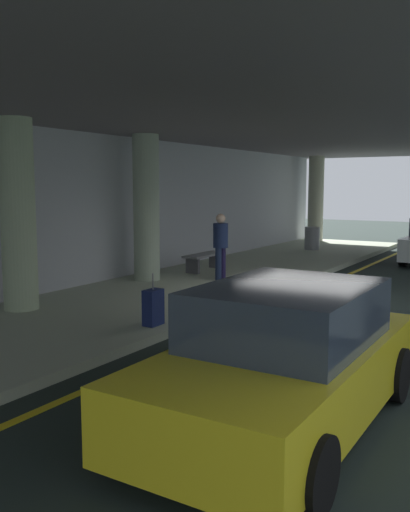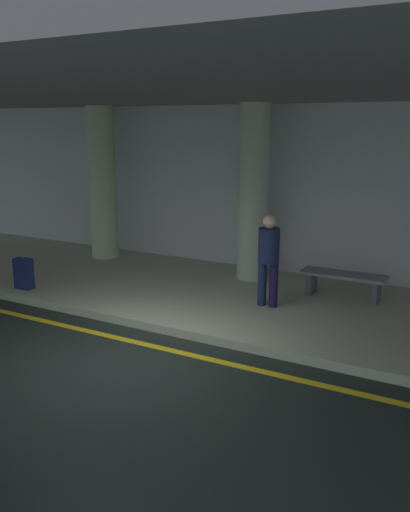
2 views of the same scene
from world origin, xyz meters
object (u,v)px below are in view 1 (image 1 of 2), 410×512
at_px(support_column_far_left, 18,215).
at_px(car_yellow_taxi, 285,360).
at_px(trash_bin_steel, 312,238).
at_px(support_column_center, 316,199).
at_px(traveler_with_luggage, 221,242).
at_px(suitcase_upright_primary, 153,307).
at_px(bench_metal, 205,258).
at_px(support_column_left_mid, 146,208).

relative_size(support_column_far_left, car_yellow_taxi, 0.89).
height_order(car_yellow_taxi, trash_bin_steel, car_yellow_taxi).
relative_size(support_column_center, trash_bin_steel, 4.29).
distance_m(traveler_with_luggage, trash_bin_steel, 7.74).
distance_m(car_yellow_taxi, suitcase_upright_primary, 4.10).
height_order(car_yellow_taxi, suitcase_upright_primary, car_yellow_taxi).
xyz_separation_m(bench_metal, trash_bin_steel, (6.63, -0.68, 0.07)).
bearing_deg(traveler_with_luggage, support_column_center, -136.82).
distance_m(support_column_left_mid, trash_bin_steel, 8.91).
bearing_deg(support_column_left_mid, suitcase_upright_primary, -141.30).
relative_size(support_column_left_mid, support_column_center, 1.00).
bearing_deg(traveler_with_luggage, support_column_left_mid, -22.02).
distance_m(suitcase_upright_primary, trash_bin_steel, 12.54).
height_order(suitcase_upright_primary, bench_metal, suitcase_upright_primary).
bearing_deg(support_column_center, trash_bin_steel, -161.29).
distance_m(traveler_with_luggage, suitcase_upright_primary, 4.94).
distance_m(support_column_left_mid, traveler_with_luggage, 2.06).
xyz_separation_m(support_column_far_left, support_column_center, (16.00, 0.00, 0.00)).
xyz_separation_m(support_column_far_left, support_column_left_mid, (4.00, 0.00, 0.00)).
relative_size(support_column_far_left, support_column_center, 1.00).
relative_size(support_column_far_left, trash_bin_steel, 4.29).
distance_m(support_column_far_left, suitcase_upright_primary, 3.33).
height_order(support_column_left_mid, car_yellow_taxi, support_column_left_mid).
xyz_separation_m(support_column_far_left, traveler_with_luggage, (5.02, -1.57, -0.86)).
xyz_separation_m(support_column_left_mid, bench_metal, (2.09, -0.43, -1.47)).
relative_size(support_column_left_mid, car_yellow_taxi, 0.89).
height_order(car_yellow_taxi, traveler_with_luggage, traveler_with_luggage).
relative_size(support_column_center, bench_metal, 2.28).
height_order(support_column_center, traveler_with_luggage, support_column_center).
xyz_separation_m(support_column_center, trash_bin_steel, (-3.28, -1.11, -1.40)).
bearing_deg(traveler_with_luggage, car_yellow_taxi, 69.58).
distance_m(support_column_far_left, bench_metal, 6.28).
bearing_deg(traveler_with_luggage, trash_bin_steel, -141.53).
distance_m(car_yellow_taxi, trash_bin_steel, 15.57).
distance_m(bench_metal, trash_bin_steel, 6.67).
bearing_deg(support_column_center, suitcase_upright_primary, -169.35).
distance_m(support_column_left_mid, bench_metal, 2.60).
height_order(support_column_left_mid, support_column_center, same).
bearing_deg(trash_bin_steel, car_yellow_taxi, -160.29).
height_order(support_column_far_left, support_column_left_mid, same).
bearing_deg(support_column_center, support_column_left_mid, 180.00).
relative_size(support_column_far_left, traveler_with_luggage, 2.17).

